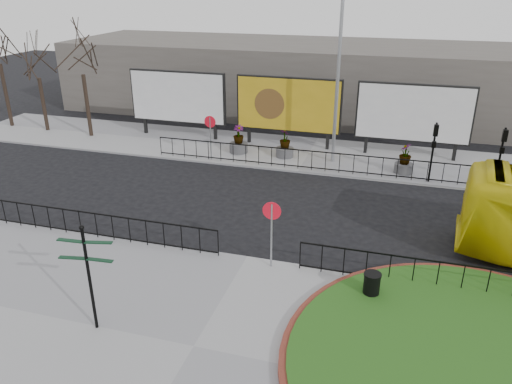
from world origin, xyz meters
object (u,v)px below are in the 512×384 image
at_px(billboard_mid, 288,105).
at_px(planter_b, 285,146).
at_px(planter_c, 404,161).
at_px(lamp_post, 338,75).
at_px(planter_a, 239,143).
at_px(fingerpost_sign, 88,268).
at_px(litter_bin, 371,286).

height_order(billboard_mid, planter_b, billboard_mid).
xyz_separation_m(billboard_mid, planter_c, (6.77, -2.69, -1.86)).
bearing_deg(lamp_post, planter_a, -180.00).
xyz_separation_m(lamp_post, planter_c, (3.77, -0.72, -4.08)).
height_order(billboard_mid, lamp_post, lamp_post).
height_order(fingerpost_sign, planter_b, fingerpost_sign).
relative_size(fingerpost_sign, litter_bin, 3.63).
relative_size(billboard_mid, lamp_post, 0.67).
height_order(billboard_mid, planter_a, billboard_mid).
relative_size(billboard_mid, fingerpost_sign, 1.87).
relative_size(billboard_mid, planter_b, 3.93).
bearing_deg(planter_c, lamp_post, 169.15).
relative_size(fingerpost_sign, planter_b, 2.11).
bearing_deg(lamp_post, fingerpost_sign, -105.75).
bearing_deg(planter_b, lamp_post, 0.00).
relative_size(billboard_mid, litter_bin, 6.78).
bearing_deg(planter_a, lamp_post, 0.00).
relative_size(billboard_mid, planter_a, 3.88).
distance_m(planter_b, planter_c, 6.52).
distance_m(lamp_post, litter_bin, 13.42).
relative_size(litter_bin, planter_c, 0.58).
bearing_deg(planter_a, litter_bin, -55.76).
bearing_deg(planter_b, planter_a, -180.00).
distance_m(fingerpost_sign, litter_bin, 8.50).
bearing_deg(fingerpost_sign, planter_a, 88.55).
bearing_deg(lamp_post, planter_b, -180.00).
bearing_deg(billboard_mid, planter_a, -140.89).
bearing_deg(billboard_mid, lamp_post, -33.25).
height_order(planter_a, planter_c, planter_a).
distance_m(planter_a, planter_c, 9.23).
bearing_deg(litter_bin, planter_b, 114.73).
distance_m(lamp_post, planter_a, 6.83).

